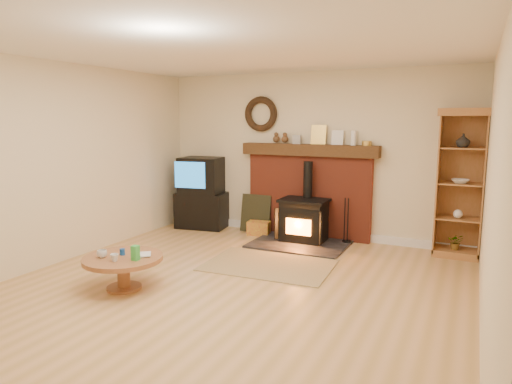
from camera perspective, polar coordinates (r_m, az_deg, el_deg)
The scene contains 11 objects.
ground at distance 5.12m, azimuth -3.74°, elevation -12.31°, with size 5.50×5.50×0.00m, color tan.
room_shell at distance 4.86m, azimuth -3.58°, elevation 7.30°, with size 5.02×5.52×2.61m.
chimney_breast at distance 7.29m, azimuth 6.58°, elevation 0.63°, with size 2.20×0.22×1.78m.
wood_stove at distance 6.98m, azimuth 5.92°, elevation -3.74°, with size 1.40×1.00×1.23m.
area_rug at distance 5.96m, azimuth 1.61°, elevation -9.10°, with size 1.60×1.10×0.01m, color brown.
tv_unit at distance 7.95m, azimuth -6.75°, elevation -0.25°, with size 0.92×0.70×1.22m.
curio_cabinet at distance 6.75m, azimuth 24.17°, elevation 0.96°, with size 0.64×0.46×2.01m.
firelog_box at distance 7.45m, azimuth 0.36°, elevation -4.54°, with size 0.35×0.22×0.22m, color #C7D527.
leaning_painting at distance 7.59m, azimuth -0.04°, elevation -2.70°, with size 0.53×0.03×0.63m, color black.
fire_tools at distance 7.07m, azimuth 11.29°, elevation -5.51°, with size 0.16×0.16×0.70m.
coffee_table at distance 5.29m, azimuth -16.29°, elevation -8.47°, with size 0.87×0.87×0.53m.
Camera 1 is at (2.36, -4.14, 1.87)m, focal length 32.00 mm.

